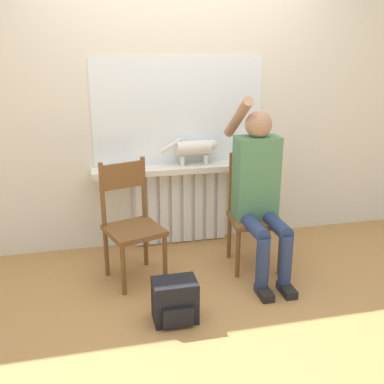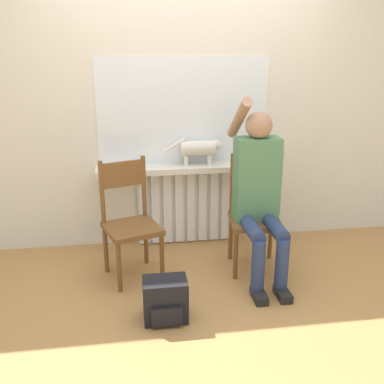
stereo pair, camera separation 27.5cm
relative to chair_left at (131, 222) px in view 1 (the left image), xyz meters
name	(u,v)px [view 1 (the left image)]	position (x,y,z in m)	size (l,w,h in m)	color
ground_plane	(214,308)	(0.50, -0.58, -0.47)	(12.00, 12.00, 0.00)	#B27F47
wall_with_window	(178,95)	(0.50, 0.65, 0.88)	(7.00, 0.06, 2.70)	silver
radiator	(181,206)	(0.50, 0.57, -0.11)	(0.86, 0.08, 0.70)	white
windowsill	(182,169)	(0.50, 0.51, 0.26)	(1.56, 0.22, 0.05)	silver
window_glass	(179,112)	(0.50, 0.61, 0.75)	(1.50, 0.01, 0.92)	white
chair_left	(131,222)	(0.00, 0.00, 0.00)	(0.50, 0.50, 0.93)	brown
chair_right	(254,212)	(1.00, 0.00, 0.00)	(0.44, 0.44, 0.93)	brown
person	(260,187)	(1.00, -0.11, 0.25)	(0.36, 0.99, 1.41)	navy
cat	(195,148)	(0.63, 0.53, 0.43)	(0.52, 0.13, 0.25)	silver
backpack	(175,301)	(0.21, -0.66, -0.32)	(0.29, 0.23, 0.29)	black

